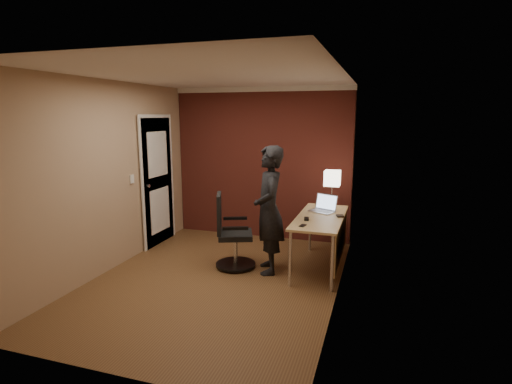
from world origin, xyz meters
TOP-DOWN VIEW (x-y plane):
  - room at (-0.27, 1.54)m, footprint 4.00×4.00m
  - desk at (1.25, 0.77)m, footprint 0.60×1.50m
  - desk_lamp at (1.25, 1.37)m, footprint 0.22×0.22m
  - laptop at (1.18, 1.06)m, footprint 0.41×0.37m
  - mouse at (1.04, 0.52)m, footprint 0.08×0.11m
  - phone at (1.04, 0.23)m, footprint 0.08×0.12m
  - wallet at (1.43, 0.82)m, footprint 0.12×0.13m
  - office_chair at (0.02, 0.45)m, footprint 0.58×0.64m
  - person at (0.55, 0.47)m, footprint 0.59×0.71m

SIDE VIEW (x-z plane):
  - office_chair at x=0.02m, z-range -0.06..0.94m
  - desk at x=1.25m, z-range 0.24..0.97m
  - phone at x=1.04m, z-range 0.73..0.74m
  - wallet at x=1.43m, z-range 0.73..0.75m
  - mouse at x=1.04m, z-range 0.73..0.76m
  - laptop at x=1.18m, z-range 0.68..0.91m
  - person at x=0.55m, z-range 0.00..1.67m
  - desk_lamp at x=1.25m, z-range 0.88..1.41m
  - room at x=-0.27m, z-range -0.63..3.37m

